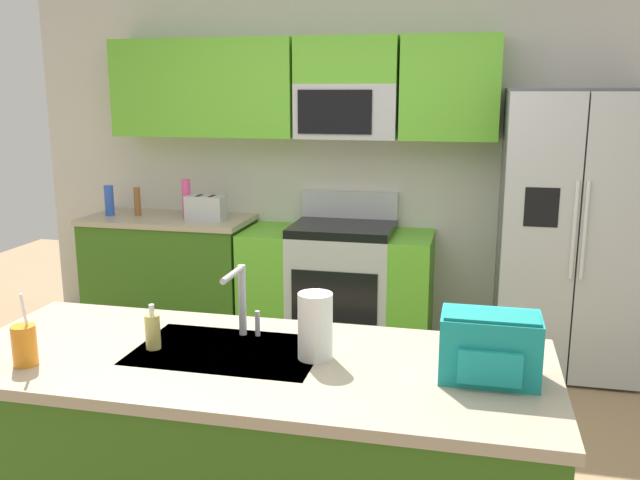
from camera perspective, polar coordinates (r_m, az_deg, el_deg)
ground_plane at (r=3.49m, az=-2.61°, el=-19.23°), size 9.00×9.00×0.00m
kitchen_wall_unit at (r=5.05m, az=2.03°, el=8.34°), size 5.20×0.43×2.60m
back_counter at (r=5.36m, az=-12.43°, el=-2.80°), size 1.25×0.63×0.90m
range_oven at (r=4.96m, az=1.47°, el=-3.85°), size 1.36×0.61×1.10m
refrigerator at (r=4.72m, az=20.29°, el=0.57°), size 0.90×0.76×1.85m
island_counter at (r=2.67m, az=-5.75°, el=-18.68°), size 2.15×0.86×0.90m
toaster at (r=5.06m, az=-9.56°, el=2.69°), size 0.28×0.16×0.18m
pepper_mill at (r=5.35m, az=-15.11°, el=3.15°), size 0.05×0.05×0.22m
bottle_pink at (r=5.17m, az=-11.17°, el=3.43°), size 0.06×0.06×0.29m
bottle_blue at (r=5.42m, az=-17.30°, el=3.20°), size 0.07×0.07×0.23m
sink_faucet at (r=2.62m, az=-6.65°, el=-4.65°), size 0.08×0.21×0.28m
drink_cup_orange at (r=2.59m, az=-23.59°, el=-8.08°), size 0.08×0.08×0.26m
soap_dispenser at (r=2.59m, az=-13.88°, el=-7.43°), size 0.06×0.06×0.17m
paper_towel_roll at (r=2.42m, az=-0.41°, el=-7.24°), size 0.12×0.12×0.24m
backpack at (r=2.31m, az=14.09°, el=-8.61°), size 0.32×0.22×0.23m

